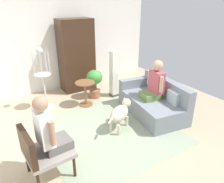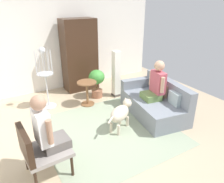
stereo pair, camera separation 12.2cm
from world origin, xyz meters
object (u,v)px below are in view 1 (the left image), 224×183
round_end_table (85,92)px  armoire_cabinet (76,56)px  person_on_couch (155,83)px  person_on_armchair (48,129)px  bird_cage_stand (43,80)px  potted_plant (95,81)px  armchair (40,151)px  couch (154,102)px  column_lamp (114,74)px  dog (120,113)px

round_end_table → armoire_cabinet: 1.31m
person_on_couch → person_on_armchair: 2.64m
bird_cage_stand → potted_plant: bearing=-4.3°
armchair → round_end_table: size_ratio=1.38×
bird_cage_stand → potted_plant: 1.33m
armchair → armoire_cabinet: size_ratio=0.42×
bird_cage_stand → couch: bearing=-37.9°
person_on_couch → bird_cage_stand: bearing=141.1°
armchair → column_lamp: (2.52, 1.93, 0.12)m
round_end_table → column_lamp: column_lamp is taller
armchair → dog: armchair is taller
person_on_armchair → armoire_cabinet: (1.75, 2.92, 0.21)m
person_on_couch → armoire_cabinet: size_ratio=0.43×
armchair → person_on_couch: 2.81m
armchair → bird_cage_stand: size_ratio=0.57×
person_on_couch → person_on_armchair: (-2.58, -0.59, 0.03)m
armchair → bird_cage_stand: (0.72, 2.22, 0.24)m
armchair → dog: 1.81m
column_lamp → couch: bearing=-79.0°
person_on_couch → column_lamp: bearing=99.1°
armchair → round_end_table: armchair is taller
person_on_couch → potted_plant: size_ratio=1.13×
potted_plant → armoire_cabinet: armoire_cabinet is taller
armchair → person_on_armchair: size_ratio=0.96×
person_on_couch → potted_plant: (-0.71, 1.52, -0.29)m
couch → dog: (-1.03, -0.13, 0.08)m
potted_plant → round_end_table: bearing=-145.6°
armoire_cabinet → bird_cage_stand: bearing=-148.6°
armoire_cabinet → person_on_armchair: bearing=-120.9°
person_on_armchair → armchair: bearing=-176.5°
bird_cage_stand → armoire_cabinet: size_ratio=0.75×
potted_plant → column_lamp: (0.49, -0.19, 0.14)m
bird_cage_stand → armoire_cabinet: armoire_cabinet is taller
round_end_table → bird_cage_stand: 1.03m
armchair → round_end_table: bearing=48.7°
couch → potted_plant: (-0.75, 1.50, 0.20)m
couch → person_on_armchair: (-2.62, -0.61, 0.51)m
armoire_cabinet → column_lamp: bearing=-58.5°
couch → person_on_armchair: bearing=-166.9°
column_lamp → armoire_cabinet: armoire_cabinet is taller
person_on_armchair → potted_plant: size_ratio=1.16×
round_end_table → potted_plant: bearing=34.4°
potted_plant → column_lamp: size_ratio=0.61×
person_on_couch → round_end_table: 1.72m
dog → column_lamp: 1.66m
person_on_armchair → column_lamp: size_ratio=0.71×
couch → person_on_armchair: size_ratio=2.01×
dog → potted_plant: 1.66m
couch → dog: 1.04m
couch → person_on_armchair: person_on_armchair is taller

